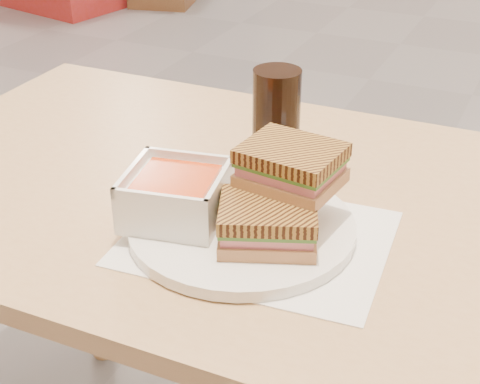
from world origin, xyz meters
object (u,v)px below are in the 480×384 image
at_px(main_table, 262,261).
at_px(soup_bowl, 176,197).
at_px(panini_lower, 268,223).
at_px(cola_glass, 276,119).
at_px(plate, 242,227).

distance_m(main_table, soup_bowl, 0.22).
bearing_deg(soup_bowl, main_table, 61.80).
bearing_deg(panini_lower, main_table, 115.46).
xyz_separation_m(main_table, panini_lower, (0.06, -0.13, 0.16)).
bearing_deg(cola_glass, main_table, -77.76).
bearing_deg(panini_lower, plate, 150.97).
bearing_deg(cola_glass, panini_lower, -69.84).
relative_size(main_table, panini_lower, 8.32).
relative_size(soup_bowl, cola_glass, 0.94).
distance_m(soup_bowl, panini_lower, 0.13).
relative_size(panini_lower, cola_glass, 0.95).
distance_m(panini_lower, cola_glass, 0.24).
bearing_deg(panini_lower, cola_glass, 110.16).
relative_size(main_table, cola_glass, 7.90).
bearing_deg(soup_bowl, cola_glass, 77.93).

